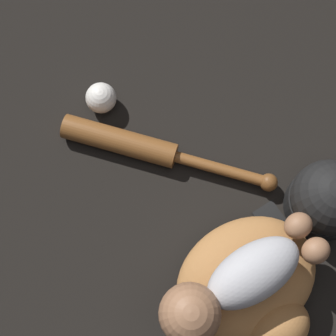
# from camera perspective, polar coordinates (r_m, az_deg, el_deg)

# --- Properties ---
(ground_plane) EXTENTS (6.00, 6.00, 0.00)m
(ground_plane) POSITION_cam_1_polar(r_m,az_deg,el_deg) (1.23, 8.43, -13.04)
(ground_plane) COLOR black
(baseball_glove) EXTENTS (0.36, 0.34, 0.11)m
(baseball_glove) POSITION_cam_1_polar(r_m,az_deg,el_deg) (1.18, 8.47, -11.79)
(baseball_glove) COLOR #A8703D
(baseball_glove) RESTS_ON ground
(baby_figure) EXTENTS (0.36, 0.21, 0.12)m
(baby_figure) POSITION_cam_1_polar(r_m,az_deg,el_deg) (1.07, 6.55, -11.86)
(baby_figure) COLOR #B2B2B7
(baby_figure) RESTS_ON baseball_glove
(baseball_bat) EXTENTS (0.45, 0.28, 0.06)m
(baseball_bat) POSITION_cam_1_polar(r_m,az_deg,el_deg) (1.25, -2.63, 2.11)
(baseball_bat) COLOR brown
(baseball_bat) RESTS_ON ground
(baseball) EXTENTS (0.07, 0.07, 0.07)m
(baseball) POSITION_cam_1_polar(r_m,az_deg,el_deg) (1.30, -6.82, 7.08)
(baseball) COLOR white
(baseball) RESTS_ON ground
(baseball_cap) EXTENTS (0.23, 0.19, 0.16)m
(baseball_cap) POSITION_cam_1_polar(r_m,az_deg,el_deg) (1.23, 15.81, -3.09)
(baseball_cap) COLOR black
(baseball_cap) RESTS_ON ground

